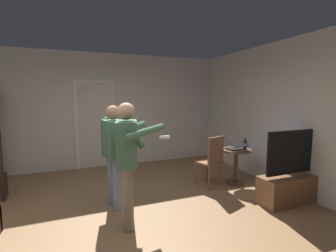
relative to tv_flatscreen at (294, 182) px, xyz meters
name	(u,v)px	position (x,y,z in m)	size (l,w,h in m)	color
ground_plane	(119,229)	(-2.87, 0.21, -0.34)	(6.97, 6.97, 0.00)	olive
wall_back	(94,111)	(-2.87, 3.33, 1.05)	(6.57, 0.12, 2.78)	beige
wall_right	(303,117)	(0.36, 0.21, 1.05)	(0.12, 6.37, 2.78)	beige
doorway_frame	(95,118)	(-2.87, 3.25, 0.88)	(0.93, 0.08, 2.13)	white
tv_flatscreen	(294,182)	(0.00, 0.00, 0.00)	(1.26, 0.40, 1.21)	brown
side_table	(236,161)	(-0.38, 1.04, 0.13)	(0.60, 0.60, 0.70)	#4C331E
laptop	(237,147)	(-0.41, 1.00, 0.42)	(0.32, 0.33, 0.16)	black
bottle_on_table	(245,145)	(-0.24, 0.96, 0.46)	(0.06, 0.06, 0.23)	black
wooden_chair	(212,159)	(-0.93, 1.07, 0.21)	(0.53, 0.53, 0.99)	brown
person_blue_shirt	(128,156)	(-2.71, 0.27, 0.63)	(0.63, 0.71, 1.66)	gray
person_striped_shirt	(114,149)	(-2.78, 0.91, 0.60)	(0.68, 0.65, 1.61)	slate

